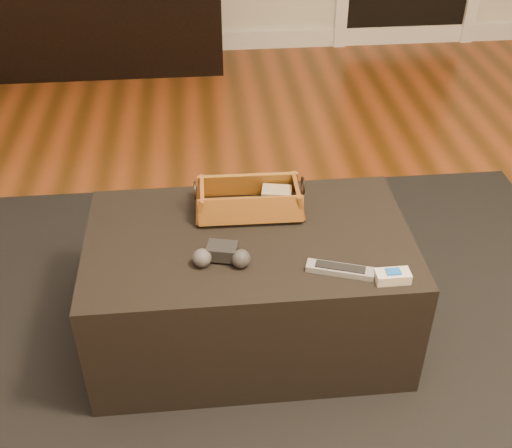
{
  "coord_description": "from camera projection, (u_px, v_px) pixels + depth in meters",
  "views": [
    {
      "loc": [
        -0.14,
        -1.51,
        1.62
      ],
      "look_at": [
        0.01,
        0.02,
        0.49
      ],
      "focal_mm": 45.0,
      "sensor_mm": 36.0,
      "label": 1
    }
  ],
  "objects": [
    {
      "name": "floor",
      "position": [
        253.0,
        346.0,
        2.18
      ],
      "size": [
        5.0,
        5.5,
        0.01
      ],
      "primitive_type": "cube",
      "color": "brown",
      "rests_on": "ground"
    },
    {
      "name": "baseboard",
      "position": [
        215.0,
        41.0,
        4.34
      ],
      "size": [
        5.0,
        0.04,
        0.12
      ],
      "primitive_type": "cube",
      "color": "white",
      "rests_on": "floor"
    },
    {
      "name": "cloth_bundle",
      "position": [
        277.0,
        196.0,
        2.07
      ],
      "size": [
        0.11,
        0.08,
        0.05
      ],
      "primitive_type": "cube",
      "rotation": [
        0.0,
        0.0,
        -0.19
      ],
      "color": "tan",
      "rests_on": "wicker_basket"
    },
    {
      "name": "media_cabinet",
      "position": [
        93.0,
        19.0,
        3.96
      ],
      "size": [
        1.57,
        0.45,
        0.62
      ],
      "primitive_type": "cube",
      "color": "black",
      "rests_on": "floor"
    },
    {
      "name": "ottoman",
      "position": [
        249.0,
        288.0,
        2.08
      ],
      "size": [
        1.0,
        0.6,
        0.42
      ],
      "primitive_type": "cube",
      "color": "black",
      "rests_on": "area_rug"
    },
    {
      "name": "tv_remote",
      "position": [
        244.0,
        208.0,
        2.04
      ],
      "size": [
        0.18,
        0.06,
        0.02
      ],
      "primitive_type": "cube",
      "rotation": [
        0.0,
        0.0,
        0.08
      ],
      "color": "black",
      "rests_on": "wicker_basket"
    },
    {
      "name": "game_controller",
      "position": [
        222.0,
        255.0,
        1.84
      ],
      "size": [
        0.17,
        0.11,
        0.05
      ],
      "color": "black",
      "rests_on": "ottoman"
    },
    {
      "name": "silver_remote",
      "position": [
        340.0,
        270.0,
        1.82
      ],
      "size": [
        0.2,
        0.1,
        0.02
      ],
      "color": "#9D9FA4",
      "rests_on": "ottoman"
    },
    {
      "name": "wicker_basket",
      "position": [
        249.0,
        201.0,
        2.04
      ],
      "size": [
        0.35,
        0.19,
        0.12
      ],
      "color": "#9E6F23",
      "rests_on": "ottoman"
    },
    {
      "name": "area_rug",
      "position": [
        251.0,
        345.0,
        2.17
      ],
      "size": [
        2.6,
        2.0,
        0.01
      ],
      "primitive_type": "cube",
      "color": "black",
      "rests_on": "floor"
    },
    {
      "name": "cream_gadget",
      "position": [
        393.0,
        276.0,
        1.78
      ],
      "size": [
        0.1,
        0.05,
        0.04
      ],
      "color": "silver",
      "rests_on": "ottoman"
    }
  ]
}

